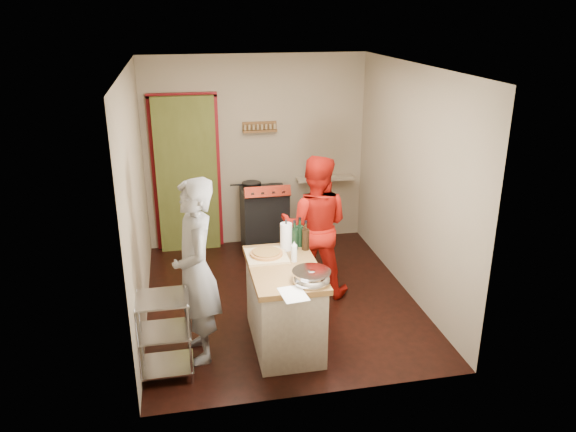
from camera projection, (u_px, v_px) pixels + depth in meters
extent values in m
plane|color=black|center=(280.00, 298.00, 6.48)|extent=(3.50, 3.50, 0.00)
cube|color=gray|center=(256.00, 152.00, 7.63)|extent=(3.00, 0.04, 2.60)
cube|color=#565B23|center=(187.00, 173.00, 7.59)|extent=(0.80, 0.40, 2.10)
cube|color=maroon|center=(155.00, 176.00, 7.45)|extent=(0.06, 0.06, 2.10)
cube|color=maroon|center=(218.00, 172.00, 7.60)|extent=(0.06, 0.06, 2.10)
cube|color=maroon|center=(182.00, 95.00, 7.16)|extent=(0.90, 0.06, 0.06)
cube|color=brown|center=(260.00, 131.00, 7.49)|extent=(0.46, 0.09, 0.03)
cube|color=brown|center=(259.00, 126.00, 7.51)|extent=(0.46, 0.02, 0.12)
cube|color=olive|center=(260.00, 127.00, 7.47)|extent=(0.42, 0.04, 0.07)
cube|color=gray|center=(325.00, 178.00, 7.86)|extent=(0.80, 0.18, 0.04)
cube|color=black|center=(311.00, 171.00, 7.78)|extent=(0.10, 0.14, 0.22)
cube|color=gray|center=(136.00, 200.00, 5.75)|extent=(0.04, 3.50, 2.60)
cube|color=gray|center=(411.00, 183.00, 6.30)|extent=(0.04, 3.50, 2.60)
cube|color=white|center=(279.00, 65.00, 5.57)|extent=(3.00, 3.50, 0.02)
cube|color=black|center=(264.00, 222.00, 7.66)|extent=(0.60, 0.55, 0.80)
cube|color=black|center=(264.00, 192.00, 7.51)|extent=(0.60, 0.55, 0.06)
cube|color=maroon|center=(267.00, 192.00, 7.22)|extent=(0.60, 0.15, 0.17)
cylinder|color=black|center=(251.00, 184.00, 7.58)|extent=(0.26, 0.26, 0.05)
cylinder|color=silver|center=(138.00, 350.00, 4.80)|extent=(0.02, 0.02, 0.80)
cylinder|color=silver|center=(190.00, 345.00, 4.88)|extent=(0.02, 0.02, 0.80)
cylinder|color=silver|center=(140.00, 328.00, 5.13)|extent=(0.02, 0.02, 0.80)
cylinder|color=silver|center=(189.00, 323.00, 5.21)|extent=(0.02, 0.02, 0.80)
cube|color=silver|center=(167.00, 365.00, 5.11)|extent=(0.48, 0.40, 0.02)
cube|color=silver|center=(164.00, 331.00, 4.99)|extent=(0.48, 0.40, 0.02)
cube|color=silver|center=(161.00, 299.00, 4.87)|extent=(0.48, 0.40, 0.02)
cube|color=beige|center=(284.00, 308.00, 5.49)|extent=(0.60, 1.06, 0.79)
cube|color=#956438|center=(284.00, 269.00, 5.35)|extent=(0.66, 1.12, 0.05)
cube|color=#E5C18C|center=(266.00, 256.00, 5.52)|extent=(0.40, 0.40, 0.02)
cylinder|color=gold|center=(266.00, 254.00, 5.52)|extent=(0.32, 0.32, 0.02)
ellipsoid|color=silver|center=(311.00, 277.00, 5.01)|extent=(0.35, 0.35, 0.11)
cylinder|color=white|center=(286.00, 237.00, 5.66)|extent=(0.12, 0.12, 0.28)
cylinder|color=silver|center=(294.00, 253.00, 5.41)|extent=(0.06, 0.06, 0.17)
cube|color=white|center=(293.00, 294.00, 4.81)|extent=(0.24, 0.32, 0.00)
cylinder|color=black|center=(300.00, 232.00, 5.73)|extent=(0.08, 0.08, 0.31)
cylinder|color=black|center=(306.00, 235.00, 5.65)|extent=(0.08, 0.08, 0.31)
cylinder|color=black|center=(295.00, 235.00, 5.66)|extent=(0.08, 0.08, 0.31)
imported|color=silver|center=(196.00, 272.00, 5.13)|extent=(0.49, 0.69, 1.77)
imported|color=#B7150C|center=(315.00, 226.00, 6.36)|extent=(0.96, 0.86, 1.65)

